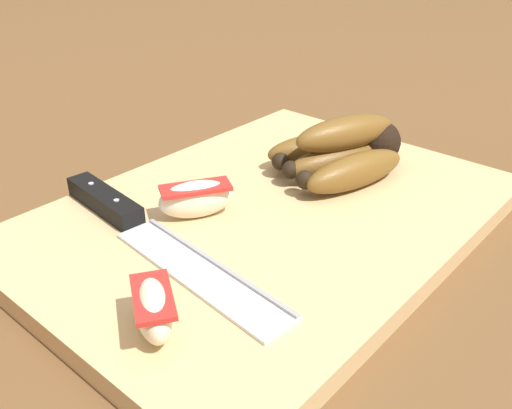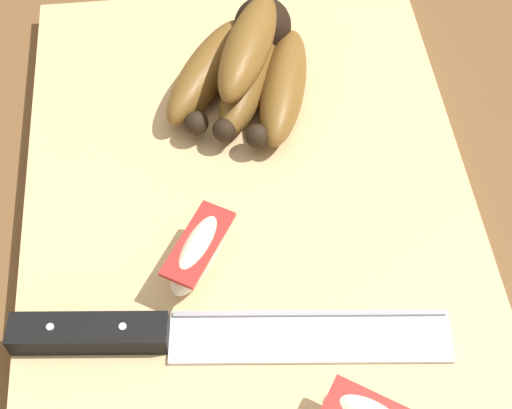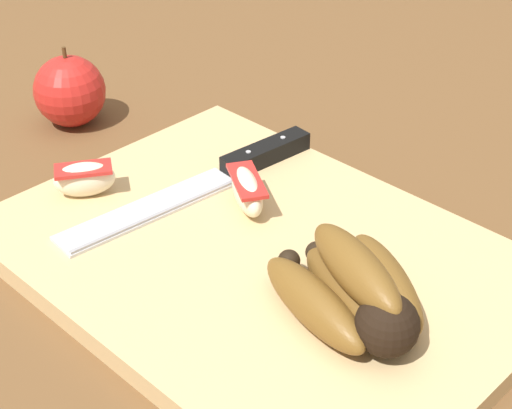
% 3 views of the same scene
% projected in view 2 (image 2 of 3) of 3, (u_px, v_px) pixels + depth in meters
% --- Properties ---
extents(ground_plane, '(6.00, 6.00, 0.00)m').
position_uv_depth(ground_plane, '(262.00, 199.00, 0.57)').
color(ground_plane, brown).
extents(cutting_board, '(0.45, 0.32, 0.02)m').
position_uv_depth(cutting_board, '(249.00, 204.00, 0.56)').
color(cutting_board, tan).
rests_on(cutting_board, ground_plane).
extents(banana_bunch, '(0.15, 0.13, 0.06)m').
position_uv_depth(banana_bunch, '(248.00, 65.00, 0.59)').
color(banana_bunch, black).
rests_on(banana_bunch, cutting_board).
extents(chefs_knife, '(0.06, 0.28, 0.02)m').
position_uv_depth(chefs_knife, '(166.00, 334.00, 0.48)').
color(chefs_knife, silver).
rests_on(chefs_knife, cutting_board).
extents(apple_wedge_middle, '(0.07, 0.05, 0.04)m').
position_uv_depth(apple_wedge_middle, '(199.00, 252.00, 0.50)').
color(apple_wedge_middle, '#F4E5C1').
rests_on(apple_wedge_middle, cutting_board).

